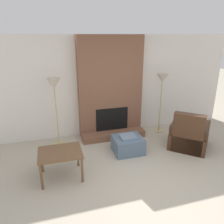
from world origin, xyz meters
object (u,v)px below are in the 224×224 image
at_px(side_table, 60,155).
at_px(floor_lamp_right, 162,82).
at_px(armchair, 189,136).
at_px(ottoman, 128,144).
at_px(floor_lamp_left, 54,88).

relative_size(side_table, floor_lamp_right, 0.49).
bearing_deg(armchair, side_table, 49.07).
relative_size(armchair, side_table, 1.59).
height_order(ottoman, side_table, side_table).
bearing_deg(ottoman, armchair, -7.51).
bearing_deg(floor_lamp_left, armchair, -19.47).
height_order(ottoman, armchair, armchair).
distance_m(side_table, floor_lamp_right, 3.26).
bearing_deg(armchair, ottoman, 35.37).
relative_size(ottoman, floor_lamp_right, 0.41).
relative_size(armchair, floor_lamp_left, 0.76).
bearing_deg(floor_lamp_left, side_table, -91.23).
xyz_separation_m(armchair, floor_lamp_left, (-3.00, 1.06, 1.15)).
height_order(armchair, side_table, armchair).
xyz_separation_m(ottoman, side_table, (-1.54, -0.52, 0.29)).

